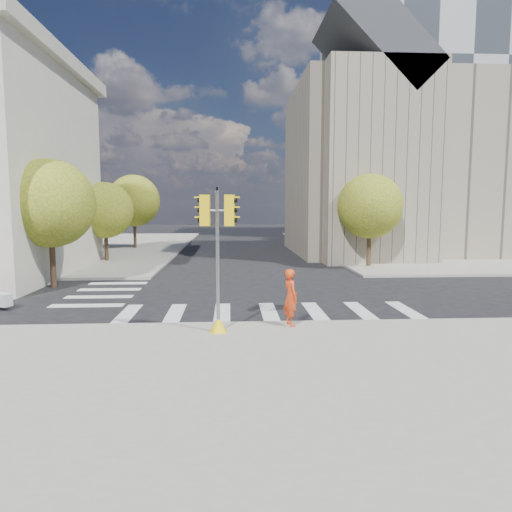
# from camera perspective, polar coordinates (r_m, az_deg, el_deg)

# --- Properties ---
(ground) EXTENTS (160.00, 160.00, 0.00)m
(ground) POSITION_cam_1_polar(r_m,az_deg,el_deg) (19.77, 1.41, -5.65)
(ground) COLOR black
(ground) RESTS_ON ground
(sidewalk_near) EXTENTS (30.00, 14.00, 0.15)m
(sidewalk_near) POSITION_cam_1_polar(r_m,az_deg,el_deg) (9.34, 7.25, -19.29)
(sidewalk_near) COLOR gray
(sidewalk_near) RESTS_ON ground
(sidewalk_far_right) EXTENTS (28.00, 40.00, 0.15)m
(sidewalk_far_right) POSITION_cam_1_polar(r_m,az_deg,el_deg) (50.32, 22.15, 1.28)
(sidewalk_far_right) COLOR gray
(sidewalk_far_right) RESTS_ON ground
(sidewalk_far_left) EXTENTS (28.00, 40.00, 0.15)m
(sidewalk_far_left) POSITION_cam_1_polar(r_m,az_deg,el_deg) (49.04, -25.32, 1.01)
(sidewalk_far_left) COLOR gray
(sidewalk_far_left) RESTS_ON ground
(civic_building) EXTENTS (26.00, 16.00, 19.39)m
(civic_building) POSITION_cam_1_polar(r_m,az_deg,el_deg) (42.18, 21.12, 10.21)
(civic_building) COLOR gray
(civic_building) RESTS_ON ground
(office_tower) EXTENTS (20.00, 18.00, 30.00)m
(office_tower) POSITION_cam_1_polar(r_m,az_deg,el_deg) (66.55, 18.21, 15.45)
(office_tower) COLOR #9EA0A3
(office_tower) RESTS_ON ground
(tree_lw_near) EXTENTS (4.40, 4.40, 6.41)m
(tree_lw_near) POSITION_cam_1_polar(r_m,az_deg,el_deg) (24.92, -24.37, 6.00)
(tree_lw_near) COLOR #382616
(tree_lw_near) RESTS_ON ground
(tree_lw_mid) EXTENTS (4.00, 4.00, 5.77)m
(tree_lw_mid) POSITION_cam_1_polar(r_m,az_deg,el_deg) (34.45, -18.35, 5.45)
(tree_lw_mid) COLOR #382616
(tree_lw_mid) RESTS_ON ground
(tree_lw_far) EXTENTS (4.80, 4.80, 6.95)m
(tree_lw_far) POSITION_cam_1_polar(r_m,az_deg,el_deg) (44.18, -15.02, 6.69)
(tree_lw_far) COLOR #382616
(tree_lw_far) RESTS_ON ground
(tree_re_near) EXTENTS (4.20, 4.20, 6.16)m
(tree_re_near) POSITION_cam_1_polar(r_m,az_deg,el_deg) (30.65, 14.05, 6.05)
(tree_re_near) COLOR #382616
(tree_re_near) RESTS_ON ground
(tree_re_mid) EXTENTS (4.60, 4.60, 6.66)m
(tree_re_mid) POSITION_cam_1_polar(r_m,az_deg,el_deg) (42.26, 9.21, 6.59)
(tree_re_mid) COLOR #382616
(tree_re_mid) RESTS_ON ground
(tree_re_far) EXTENTS (4.00, 4.00, 5.88)m
(tree_re_far) POSITION_cam_1_polar(r_m,az_deg,el_deg) (54.04, 6.44, 6.05)
(tree_re_far) COLOR #382616
(tree_re_far) RESTS_ON ground
(lamp_near) EXTENTS (0.35, 0.18, 8.11)m
(lamp_near) POSITION_cam_1_polar(r_m,az_deg,el_deg) (34.63, 12.90, 6.96)
(lamp_near) COLOR black
(lamp_near) RESTS_ON sidewalk_far_right
(lamp_far) EXTENTS (0.35, 0.18, 8.11)m
(lamp_far) POSITION_cam_1_polar(r_m,az_deg,el_deg) (48.24, 8.25, 6.84)
(lamp_far) COLOR black
(lamp_far) RESTS_ON sidewalk_far_right
(traffic_signal) EXTENTS (1.08, 0.56, 4.52)m
(traffic_signal) POSITION_cam_1_polar(r_m,az_deg,el_deg) (14.18, -4.80, -1.97)
(traffic_signal) COLOR yellow
(traffic_signal) RESTS_ON sidewalk_near
(photographer) EXTENTS (0.63, 0.79, 1.89)m
(photographer) POSITION_cam_1_polar(r_m,az_deg,el_deg) (15.11, 4.34, -5.17)
(photographer) COLOR red
(photographer) RESTS_ON sidewalk_near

